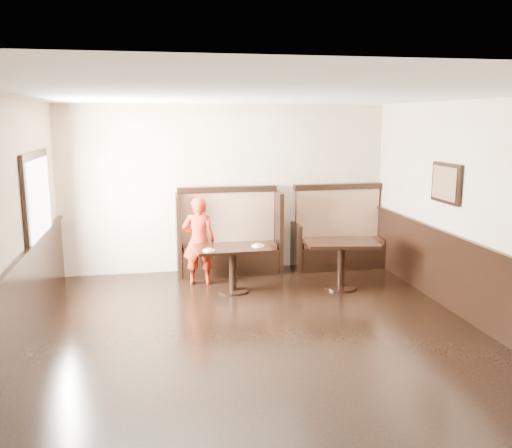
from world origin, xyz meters
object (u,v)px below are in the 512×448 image
object	(u,v)px
booth_main	(229,242)
booth_neighbor	(339,240)
table_main	(233,257)
table_neighbor	(341,253)
child	(199,241)

from	to	relation	value
booth_main	booth_neighbor	world-z (taller)	same
table_main	table_neighbor	bearing A→B (deg)	-5.52
booth_main	table_neighbor	size ratio (longest dim) A/B	1.51
booth_neighbor	table_main	size ratio (longest dim) A/B	1.51
table_neighbor	child	distance (m)	2.21
booth_main	table_neighbor	distance (m)	1.97
table_neighbor	table_main	bearing A→B (deg)	-175.77
table_main	child	distance (m)	0.68
booth_main	table_neighbor	xyz separation A→B (m)	(1.56, -1.21, 0.02)
booth_main	table_main	size ratio (longest dim) A/B	1.60
table_main	booth_neighbor	bearing A→B (deg)	26.83
child	booth_main	bearing A→B (deg)	-124.18
booth_neighbor	table_neighbor	distance (m)	1.27
child	table_main	bearing A→B (deg)	142.82
booth_main	table_main	bearing A→B (deg)	-94.70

